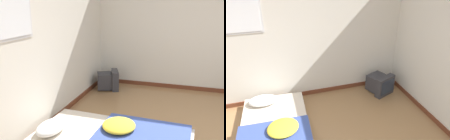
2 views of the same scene
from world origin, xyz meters
The scene contains 3 objects.
wall_back centered at (-0.01, 2.69, 1.29)m, with size 7.40×0.08×2.60m.
mattress_bed centered at (-0.22, 1.50, 0.12)m, with size 1.17×2.09×0.33m.
crt_tv centered at (2.01, 2.29, 0.20)m, with size 0.55×0.57×0.42m.
Camera 2 is at (-0.05, -1.25, 2.61)m, focal length 35.00 mm.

